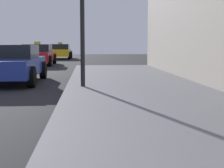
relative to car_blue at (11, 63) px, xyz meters
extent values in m
cylinder|color=black|center=(2.45, -2.40, 1.72)|extent=(0.12, 0.12, 4.44)
cube|color=#233899|center=(0.00, -0.05, -0.10)|extent=(1.80, 4.22, 0.55)
cube|color=black|center=(0.00, 0.16, 0.40)|extent=(1.58, 1.90, 0.45)
cylinder|color=black|center=(0.90, -1.40, -0.33)|extent=(0.22, 0.64, 0.64)
cylinder|color=black|center=(0.90, 1.30, -0.33)|extent=(0.22, 0.64, 0.64)
cube|color=red|center=(-0.51, 9.46, -0.10)|extent=(1.82, 4.45, 0.55)
cube|color=black|center=(-0.51, 9.68, 0.40)|extent=(1.60, 2.00, 0.45)
cube|color=yellow|center=(-0.51, 9.68, 0.70)|extent=(0.36, 0.14, 0.16)
cylinder|color=black|center=(0.40, 8.04, -0.33)|extent=(0.22, 0.64, 0.64)
cylinder|color=black|center=(-1.42, 8.04, -0.33)|extent=(0.22, 0.64, 0.64)
cylinder|color=black|center=(0.40, 10.88, -0.33)|extent=(0.22, 0.64, 0.64)
cylinder|color=black|center=(-1.42, 10.88, -0.33)|extent=(0.22, 0.64, 0.64)
cube|color=yellow|center=(0.20, 18.12, -0.10)|extent=(1.74, 4.46, 0.55)
cube|color=black|center=(0.20, 18.34, 0.40)|extent=(1.54, 2.01, 0.45)
cube|color=yellow|center=(0.20, 18.34, 0.70)|extent=(0.36, 0.14, 0.16)
cylinder|color=black|center=(1.07, 16.69, -0.33)|extent=(0.22, 0.64, 0.64)
cylinder|color=black|center=(-0.67, 16.69, -0.33)|extent=(0.22, 0.64, 0.64)
cylinder|color=black|center=(1.07, 19.54, -0.33)|extent=(0.22, 0.64, 0.64)
cylinder|color=black|center=(-0.67, 19.54, -0.33)|extent=(0.22, 0.64, 0.64)
camera|label=1|loc=(2.58, -11.57, 0.66)|focal=54.09mm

